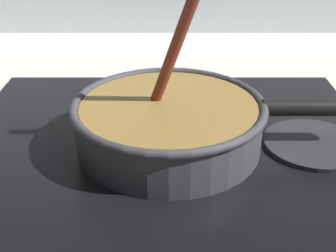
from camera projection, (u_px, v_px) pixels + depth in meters
The scene contains 4 objects.
hob_plate at pixel (168, 150), 0.60m from camera, with size 0.56×0.48×0.01m, color black.
burner_ring at pixel (168, 143), 0.60m from camera, with size 0.20×0.20×0.01m, color #592D0C.
spare_burner at pixel (313, 144), 0.60m from camera, with size 0.13×0.13×0.01m, color #262628.
cooking_pan at pixel (169, 122), 0.58m from camera, with size 0.36×0.25×0.26m.
Camera 1 is at (0.11, -0.29, 0.32)m, focal length 48.66 mm.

